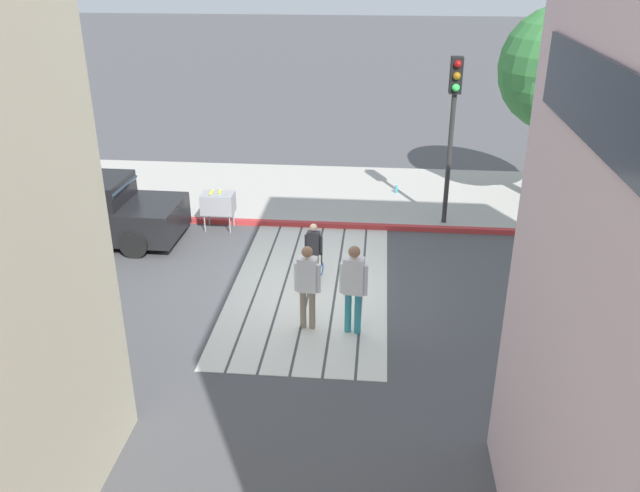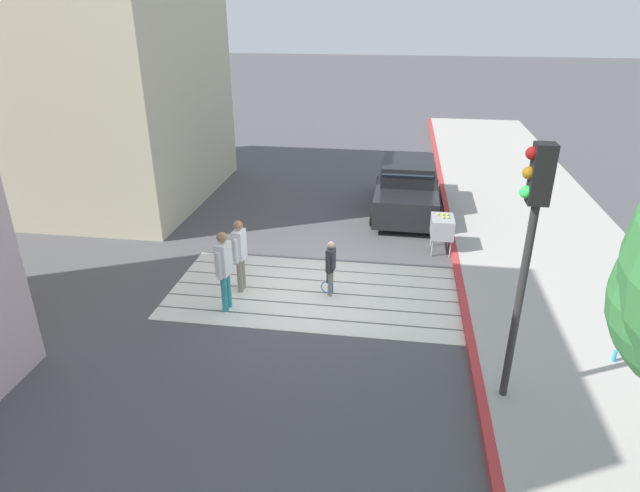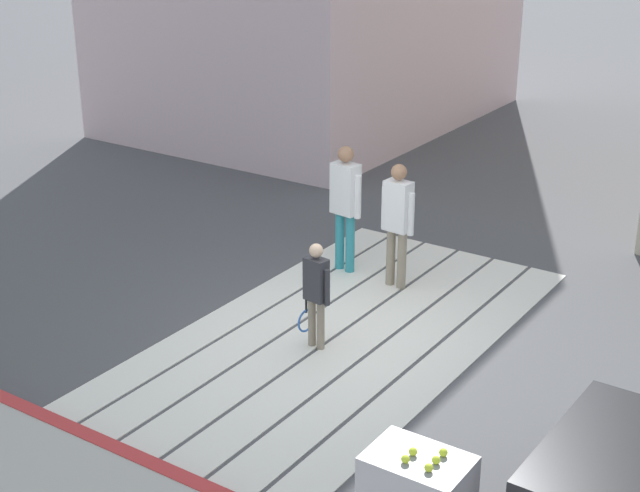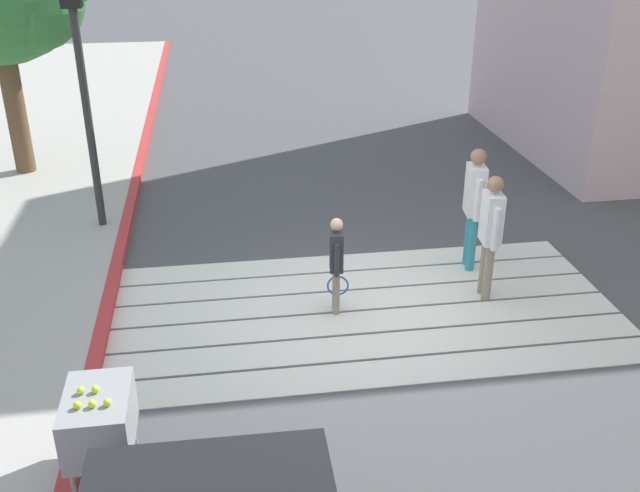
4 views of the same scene
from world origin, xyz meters
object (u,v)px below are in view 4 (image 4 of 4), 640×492
Objects in this scene: pedestrian_adult_lead at (491,229)px; tennis_ball_cart at (99,420)px; pedestrian_child_with_racket at (336,260)px; traffic_light_corner at (78,34)px; pedestrian_adult_trailing at (474,200)px.

tennis_ball_cart is at bearing -148.65° from pedestrian_adult_lead.
tennis_ball_cart is at bearing -133.40° from pedestrian_child_with_racket.
tennis_ball_cart is at bearing -83.19° from traffic_light_corner.
pedestrian_child_with_racket is (-2.07, -0.93, -0.30)m from pedestrian_adult_trailing.
traffic_light_corner is 2.52× the size of pedestrian_adult_lead.
pedestrian_adult_lead is 0.95× the size of pedestrian_adult_trailing.
pedestrian_child_with_racket is at bearing 46.60° from tennis_ball_cart.
pedestrian_adult_lead is at bearing -95.28° from pedestrian_adult_trailing.
pedestrian_adult_lead is at bearing 31.35° from tennis_ball_cart.
pedestrian_adult_trailing reaches higher than pedestrian_child_with_racket.
traffic_light_corner is 3.29× the size of pedestrian_child_with_racket.
pedestrian_adult_lead is at bearing 2.38° from pedestrian_child_with_racket.
pedestrian_adult_lead reaches higher than tennis_ball_cart.
pedestrian_adult_trailing reaches higher than tennis_ball_cart.
pedestrian_adult_trailing reaches higher than pedestrian_adult_lead.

